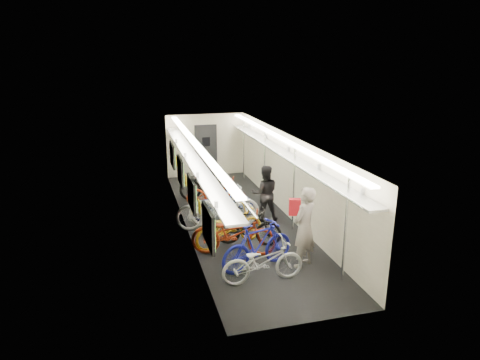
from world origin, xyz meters
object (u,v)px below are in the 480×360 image
passenger_near (304,228)px  backpack (295,207)px  bicycle_1 (258,245)px  bicycle_0 (263,261)px  passenger_mid (265,193)px

passenger_near → backpack: passenger_near is taller
passenger_near → bicycle_1: bearing=-44.1°
bicycle_0 → backpack: 1.51m
bicycle_0 → backpack: bearing=-52.4°
backpack → passenger_near: bearing=-56.4°
bicycle_0 → passenger_mid: size_ratio=1.09×
passenger_near → passenger_mid: size_ratio=1.15×
passenger_near → backpack: bearing=-111.3°
bicycle_0 → bicycle_1: 0.60m
passenger_near → backpack: (-0.09, 0.36, 0.36)m
passenger_mid → bicycle_1: bearing=78.2°
bicycle_0 → backpack: (0.99, 0.80, 0.82)m
bicycle_1 → passenger_mid: (1.04, 2.70, 0.26)m
passenger_near → backpack: 0.52m
bicycle_1 → passenger_near: 1.09m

